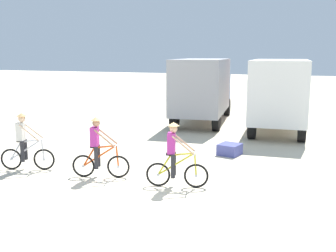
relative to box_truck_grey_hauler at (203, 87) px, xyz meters
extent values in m
plane|color=beige|center=(1.25, -10.62, -1.87)|extent=(120.00, 120.00, 0.00)
cube|color=#9E9EA3|center=(0.06, -0.57, 0.13)|extent=(2.94, 5.43, 2.70)
cube|color=#4C6B9E|center=(-0.30, 2.81, -0.37)|extent=(2.35, 1.73, 2.00)
cube|color=black|center=(-0.38, 3.50, -0.02)|extent=(2.02, 0.30, 0.80)
cylinder|color=black|center=(-1.31, 2.60, -1.37)|extent=(0.43, 1.03, 1.00)
cylinder|color=black|center=(0.72, 2.82, -1.37)|extent=(0.43, 1.03, 1.00)
cylinder|color=black|center=(-0.77, -2.36, -1.37)|extent=(0.43, 1.03, 1.00)
cylinder|color=black|center=(1.26, -2.14, -1.37)|extent=(0.43, 1.03, 1.00)
cube|color=white|center=(4.02, -1.58, 0.13)|extent=(2.71, 5.33, 2.70)
cube|color=#B21E1E|center=(3.82, 1.81, -0.37)|extent=(2.29, 1.63, 2.00)
cube|color=black|center=(3.78, 2.51, -0.02)|extent=(2.03, 0.20, 0.80)
cylinder|color=black|center=(2.81, 1.65, -1.37)|extent=(0.38, 1.02, 1.00)
cylinder|color=black|center=(4.84, 1.77, -1.37)|extent=(0.38, 1.02, 1.00)
cylinder|color=black|center=(3.10, -3.33, -1.37)|extent=(0.38, 1.02, 1.00)
cylinder|color=black|center=(5.14, -3.21, -1.37)|extent=(0.38, 1.02, 1.00)
torus|color=black|center=(-2.35, -10.29, -1.53)|extent=(0.66, 0.27, 0.68)
cylinder|color=silver|center=(-2.35, -10.29, -1.53)|extent=(0.10, 0.10, 0.08)
torus|color=black|center=(-3.35, -10.62, -1.53)|extent=(0.66, 0.27, 0.68)
cylinder|color=silver|center=(-3.35, -10.62, -1.53)|extent=(0.10, 0.10, 0.08)
cylinder|color=silver|center=(-2.87, -10.46, -1.21)|extent=(0.99, 0.38, 0.68)
cylinder|color=silver|center=(-2.71, -10.41, -0.93)|extent=(0.64, 0.26, 0.13)
cylinder|color=silver|center=(-3.18, -10.57, -1.25)|extent=(0.38, 0.17, 0.59)
cylinder|color=silver|center=(-2.38, -10.30, -1.21)|extent=(0.11, 0.08, 0.64)
cylinder|color=silver|center=(-2.40, -10.30, -0.89)|extent=(0.20, 0.50, 0.04)
cube|color=black|center=(-3.02, -10.51, -0.94)|extent=(0.27, 0.19, 0.06)
cube|color=silver|center=(-3.00, -10.51, -0.63)|extent=(0.29, 0.37, 0.56)
sphere|color=beige|center=(-2.94, -10.49, -0.23)|extent=(0.22, 0.22, 0.22)
cone|color=tan|center=(-2.94, -10.49, -0.10)|extent=(0.32, 0.32, 0.10)
cylinder|color=#26262B|center=(-2.99, -10.37, -1.24)|extent=(0.12, 0.12, 0.66)
cylinder|color=#26262B|center=(-2.90, -10.61, -1.24)|extent=(0.12, 0.12, 0.66)
cylinder|color=beige|center=(-2.74, -10.23, -0.65)|extent=(0.60, 0.29, 0.53)
cylinder|color=beige|center=(-2.62, -10.57, -0.65)|extent=(0.62, 0.21, 0.53)
torus|color=black|center=(0.22, -10.20, -1.53)|extent=(0.67, 0.25, 0.68)
cylinder|color=silver|center=(0.22, -10.20, -1.53)|extent=(0.10, 0.10, 0.08)
torus|color=black|center=(-0.79, -10.49, -1.53)|extent=(0.67, 0.25, 0.68)
cylinder|color=silver|center=(-0.79, -10.49, -1.53)|extent=(0.10, 0.10, 0.08)
cylinder|color=#E05119|center=(-0.30, -10.35, -1.21)|extent=(1.00, 0.33, 0.68)
cylinder|color=#E05119|center=(-0.14, -10.31, -0.93)|extent=(0.65, 0.23, 0.13)
cylinder|color=#E05119|center=(-0.62, -10.44, -1.25)|extent=(0.39, 0.15, 0.59)
cylinder|color=#E05119|center=(0.20, -10.21, -1.21)|extent=(0.11, 0.08, 0.64)
cylinder|color=silver|center=(0.18, -10.22, -0.89)|extent=(0.18, 0.51, 0.04)
cube|color=black|center=(-0.45, -10.40, -0.94)|extent=(0.26, 0.18, 0.06)
cube|color=#AD2D8C|center=(-0.43, -10.39, -0.63)|extent=(0.28, 0.36, 0.56)
sphere|color=#A87A5B|center=(-0.38, -10.38, -0.23)|extent=(0.22, 0.22, 0.22)
cone|color=tan|center=(-0.38, -10.38, -0.10)|extent=(0.32, 0.32, 0.10)
cylinder|color=#26262B|center=(-0.41, -10.25, -1.24)|extent=(0.12, 0.12, 0.66)
cylinder|color=#26262B|center=(-0.34, -10.50, -1.24)|extent=(0.12, 0.12, 0.66)
cylinder|color=#A87A5B|center=(-0.16, -10.13, -0.65)|extent=(0.61, 0.26, 0.53)
cylinder|color=#A87A5B|center=(-0.06, -10.47, -0.65)|extent=(0.62, 0.18, 0.53)
torus|color=black|center=(2.63, -10.26, -1.53)|extent=(0.67, 0.22, 0.68)
cylinder|color=silver|center=(2.63, -10.26, -1.53)|extent=(0.10, 0.10, 0.08)
torus|color=black|center=(1.61, -10.51, -1.53)|extent=(0.67, 0.22, 0.68)
cylinder|color=silver|center=(1.61, -10.51, -1.53)|extent=(0.10, 0.10, 0.08)
cylinder|color=gold|center=(2.10, -10.39, -1.21)|extent=(1.01, 0.29, 0.68)
cylinder|color=gold|center=(2.27, -10.35, -0.93)|extent=(0.65, 0.21, 0.13)
cylinder|color=gold|center=(1.78, -10.47, -1.25)|extent=(0.39, 0.14, 0.59)
cylinder|color=gold|center=(2.61, -10.27, -1.21)|extent=(0.11, 0.07, 0.64)
cylinder|color=silver|center=(2.58, -10.28, -0.89)|extent=(0.16, 0.51, 0.04)
cube|color=black|center=(1.95, -10.43, -0.94)|extent=(0.26, 0.17, 0.06)
cube|color=#AD2D8C|center=(1.97, -10.43, -0.63)|extent=(0.27, 0.36, 0.56)
sphere|color=tan|center=(2.02, -10.41, -0.23)|extent=(0.22, 0.22, 0.22)
cone|color=tan|center=(2.02, -10.41, -0.10)|extent=(0.32, 0.32, 0.10)
cylinder|color=#26262B|center=(1.99, -10.29, -1.24)|extent=(0.12, 0.12, 0.66)
cylinder|color=#26262B|center=(2.06, -10.54, -1.24)|extent=(0.12, 0.12, 0.66)
cylinder|color=tan|center=(2.25, -10.17, -0.65)|extent=(0.61, 0.24, 0.53)
cylinder|color=tan|center=(2.34, -10.52, -0.65)|extent=(0.63, 0.16, 0.53)
cube|color=#4C5199|center=(2.77, -6.37, -1.67)|extent=(0.87, 0.89, 0.40)
camera|label=1|loc=(5.51, -20.29, 1.76)|focal=42.42mm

